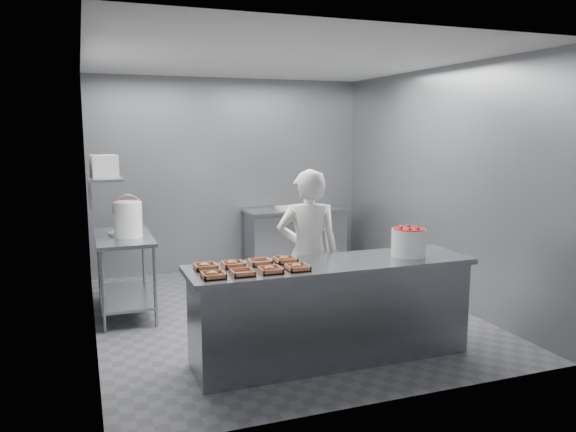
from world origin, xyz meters
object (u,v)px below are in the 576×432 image
Objects in this scene: back_counter at (295,239)px; worker at (308,254)px; service_counter at (331,310)px; glaze_bucket at (128,218)px; tray_6 at (260,262)px; tray_4 at (205,266)px; strawberry_tub at (409,241)px; tray_2 at (270,270)px; tray_3 at (297,267)px; tray_0 at (213,275)px; tray_7 at (285,259)px; prep_table at (125,262)px; tray_5 at (233,264)px; tray_1 at (242,272)px; appliance at (104,166)px.

worker is (-0.88, -2.65, 0.39)m from back_counter.
glaze_bucket reaches higher than service_counter.
tray_6 is (-1.53, -3.10, 0.47)m from back_counter.
strawberry_tub is (1.88, -0.17, 0.12)m from tray_4.
tray_3 is at bearing 0.00° from tray_2.
service_counter is 5.56× the size of glaze_bucket.
glaze_bucket reaches higher than tray_3.
back_counter is at bearing 59.40° from tray_0.
tray_4 is at bearing 180.00° from tray_7.
tray_0 is at bearing -75.58° from prep_table.
tray_5 is 0.24m from tray_6.
tray_7 is (-1.29, -3.10, 0.47)m from back_counter.
tray_4 is 1.79m from glaze_bucket.
tray_4 is at bearing 172.36° from service_counter.
tray_1 is 0.48m from tray_3.
tray_0 is 0.78m from tray_7.
tray_4 is at bearing 157.52° from tray_3.
back_counter is at bearing 63.78° from tray_6.
tray_3 is at bearing -0.00° from tray_1.
tray_6 is at bearing 173.05° from strawberry_tub.
tray_5 is 1.65m from strawberry_tub.
tray_7 reaches higher than back_counter.
tray_2 is (0.48, 0.00, 0.00)m from tray_0.
tray_3 is (0.72, 0.00, 0.00)m from tray_0.
tray_0 reaches higher than tray_1.
tray_1 is 0.40× the size of glaze_bucket.
tray_2 is 0.56m from tray_4.
tray_6 is 0.61× the size of appliance.
worker is (0.65, 0.75, -0.08)m from tray_2.
appliance is at bearing 117.82° from tray_5.
back_counter is at bearing 62.53° from tray_1.
tray_0 and tray_2 have the same top height.
tray_0 is at bearing -128.85° from tray_5.
tray_5 is at bearing 0.00° from tray_4.
tray_6 reaches higher than back_counter.
prep_table is 6.40× the size of tray_3.
tray_4 is at bearing 90.00° from tray_0.
tray_0 is 1.00× the size of tray_4.
service_counter is at bearing 104.76° from worker.
worker is (1.67, -1.35, 0.25)m from prep_table.
appliance is at bearing 111.52° from tray_4.
worker is at bearing 49.23° from tray_2.
back_counter is at bearing 87.72° from strawberry_tub.
tray_1 is 0.59× the size of strawberry_tub.
tray_0 is 1.00× the size of tray_5.
strawberry_tub is 1.03× the size of appliance.
strawberry_tub is at bearing 5.21° from tray_2.
prep_table is 2.22m from tray_7.
tray_2 is at bearing -51.15° from tray_5.
tray_4 is 2.08m from appliance.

